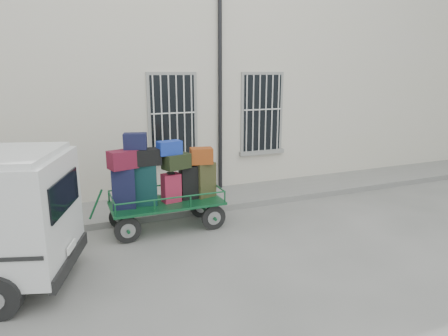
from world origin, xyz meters
TOP-DOWN VIEW (x-y plane):
  - ground at (0.00, 0.00)m, footprint 80.00×80.00m
  - building at (0.00, 5.50)m, footprint 24.00×5.15m
  - sidewalk at (0.00, 2.20)m, footprint 24.00×1.70m
  - luggage_cart at (-1.26, 0.79)m, footprint 2.88×1.12m

SIDE VIEW (x-z plane):
  - ground at x=0.00m, z-range 0.00..0.00m
  - sidewalk at x=0.00m, z-range 0.00..0.15m
  - luggage_cart at x=-1.26m, z-range -0.01..2.19m
  - building at x=0.00m, z-range 0.00..6.00m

